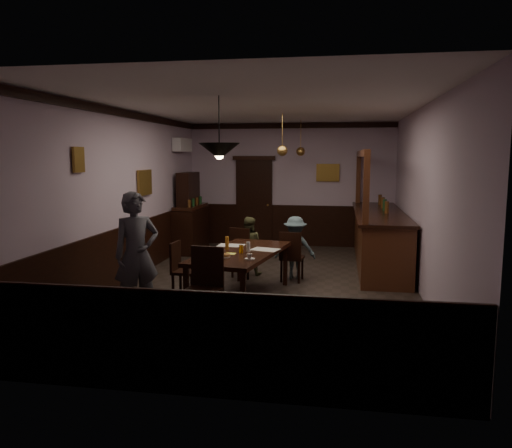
% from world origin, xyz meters
% --- Properties ---
extents(room, '(5.01, 8.01, 3.01)m').
position_xyz_m(room, '(0.00, 0.00, 1.50)').
color(room, '#2D2621').
rests_on(room, ground).
extents(dining_table, '(1.35, 2.34, 0.75)m').
position_xyz_m(dining_table, '(-0.28, -0.80, 0.69)').
color(dining_table, black).
rests_on(dining_table, ground).
extents(chair_far_left, '(0.51, 0.51, 0.92)m').
position_xyz_m(chair_far_left, '(-0.52, 0.53, 0.51)').
color(chair_far_left, black).
rests_on(chair_far_left, ground).
extents(chair_far_right, '(0.43, 0.43, 0.89)m').
position_xyz_m(chair_far_right, '(0.38, 0.38, 0.49)').
color(chair_far_right, black).
rests_on(chair_far_right, ground).
extents(chair_near, '(0.49, 0.49, 1.03)m').
position_xyz_m(chair_near, '(-0.50, -2.10, 0.57)').
color(chair_near, black).
rests_on(chair_near, ground).
extents(chair_side, '(0.40, 0.40, 0.87)m').
position_xyz_m(chair_side, '(-1.22, -0.85, 0.48)').
color(chair_side, black).
rests_on(chair_side, ground).
extents(person_standing, '(0.75, 0.72, 1.73)m').
position_xyz_m(person_standing, '(-1.52, -1.86, 0.86)').
color(person_standing, '#4F4F5A').
rests_on(person_standing, ground).
extents(person_seated_left, '(0.54, 0.43, 1.08)m').
position_xyz_m(person_seated_left, '(-0.46, 0.80, 0.54)').
color(person_seated_left, brown).
rests_on(person_seated_left, ground).
extents(person_seated_right, '(0.75, 0.47, 1.13)m').
position_xyz_m(person_seated_right, '(0.42, 0.65, 0.56)').
color(person_seated_right, '#4C636D').
rests_on(person_seated_right, ground).
extents(newspaper_left, '(0.43, 0.31, 0.01)m').
position_xyz_m(newspaper_left, '(-0.53, -0.36, 0.75)').
color(newspaper_left, silver).
rests_on(newspaper_left, dining_table).
extents(newspaper_right, '(0.49, 0.40, 0.01)m').
position_xyz_m(newspaper_right, '(0.07, -0.63, 0.75)').
color(newspaper_right, silver).
rests_on(newspaper_right, dining_table).
extents(napkin, '(0.17, 0.17, 0.00)m').
position_xyz_m(napkin, '(-0.39, -1.03, 0.75)').
color(napkin, '#F3FF5D').
rests_on(napkin, dining_table).
extents(saucer, '(0.15, 0.15, 0.01)m').
position_xyz_m(saucer, '(-0.04, -1.36, 0.76)').
color(saucer, white).
rests_on(saucer, dining_table).
extents(coffee_cup, '(0.09, 0.09, 0.07)m').
position_xyz_m(coffee_cup, '(-0.04, -1.40, 0.80)').
color(coffee_cup, white).
rests_on(coffee_cup, saucer).
extents(pastry_plate, '(0.22, 0.22, 0.01)m').
position_xyz_m(pastry_plate, '(-0.45, -1.28, 0.76)').
color(pastry_plate, white).
rests_on(pastry_plate, dining_table).
extents(pastry_ring_a, '(0.13, 0.13, 0.04)m').
position_xyz_m(pastry_ring_a, '(-0.48, -1.36, 0.79)').
color(pastry_ring_a, '#C68C47').
rests_on(pastry_ring_a, pastry_plate).
extents(pastry_ring_b, '(0.13, 0.13, 0.04)m').
position_xyz_m(pastry_ring_b, '(-0.40, -1.29, 0.79)').
color(pastry_ring_b, '#C68C47').
rests_on(pastry_ring_b, pastry_plate).
extents(soda_can, '(0.07, 0.07, 0.12)m').
position_xyz_m(soda_can, '(-0.25, -0.93, 0.81)').
color(soda_can, orange).
rests_on(soda_can, dining_table).
extents(beer_glass, '(0.06, 0.06, 0.20)m').
position_xyz_m(beer_glass, '(-0.53, -0.68, 0.85)').
color(beer_glass, '#BF721E').
rests_on(beer_glass, dining_table).
extents(water_glass, '(0.06, 0.06, 0.15)m').
position_xyz_m(water_glass, '(-0.16, -0.81, 0.82)').
color(water_glass, silver).
rests_on(water_glass, dining_table).
extents(pepper_mill, '(0.04, 0.04, 0.14)m').
position_xyz_m(pepper_mill, '(-0.78, -1.44, 0.82)').
color(pepper_mill, black).
rests_on(pepper_mill, dining_table).
extents(sideboard, '(0.49, 1.38, 1.83)m').
position_xyz_m(sideboard, '(-2.21, 2.86, 0.73)').
color(sideboard, black).
rests_on(sideboard, ground).
extents(bar_counter, '(0.96, 4.11, 2.31)m').
position_xyz_m(bar_counter, '(1.99, 1.99, 0.59)').
color(bar_counter, '#4D2614').
rests_on(bar_counter, ground).
extents(door_back, '(0.90, 0.06, 2.10)m').
position_xyz_m(door_back, '(-0.90, 3.95, 1.05)').
color(door_back, black).
rests_on(door_back, ground).
extents(ac_unit, '(0.20, 0.85, 0.30)m').
position_xyz_m(ac_unit, '(-2.38, 2.90, 2.45)').
color(ac_unit, white).
rests_on(ac_unit, ground).
extents(picture_left_small, '(0.04, 0.28, 0.36)m').
position_xyz_m(picture_left_small, '(-2.46, -1.60, 2.15)').
color(picture_left_small, olive).
rests_on(picture_left_small, ground).
extents(picture_left_large, '(0.04, 0.62, 0.48)m').
position_xyz_m(picture_left_large, '(-2.46, 0.80, 1.70)').
color(picture_left_large, olive).
rests_on(picture_left_large, ground).
extents(picture_back, '(0.55, 0.04, 0.42)m').
position_xyz_m(picture_back, '(0.90, 3.96, 1.80)').
color(picture_back, olive).
rests_on(picture_back, ground).
extents(pendant_iron, '(0.56, 0.56, 0.84)m').
position_xyz_m(pendant_iron, '(-0.41, -1.59, 2.26)').
color(pendant_iron, black).
rests_on(pendant_iron, ground).
extents(pendant_brass_mid, '(0.20, 0.20, 0.81)m').
position_xyz_m(pendant_brass_mid, '(0.10, 1.32, 2.30)').
color(pendant_brass_mid, '#BF8C3F').
rests_on(pendant_brass_mid, ground).
extents(pendant_brass_far, '(0.20, 0.20, 0.81)m').
position_xyz_m(pendant_brass_far, '(0.30, 3.18, 2.30)').
color(pendant_brass_far, '#BF8C3F').
rests_on(pendant_brass_far, ground).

